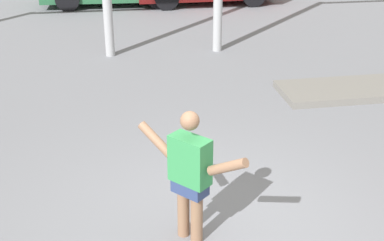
# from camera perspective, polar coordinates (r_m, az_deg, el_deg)

# --- Properties ---
(ground_plane) EXTENTS (36.00, 36.00, 0.00)m
(ground_plane) POSITION_cam_1_polar(r_m,az_deg,el_deg) (6.21, 3.69, -10.99)
(ground_plane) COLOR slate
(skateboarder) EXTENTS (1.01, 1.10, 1.51)m
(skateboarder) POSITION_cam_1_polar(r_m,az_deg,el_deg) (5.54, -0.22, -5.56)
(skateboarder) COLOR #8C664C
(skateboarder) RESTS_ON ground_plane
(manual_pad) EXTENTS (3.35, 1.16, 0.13)m
(manual_pad) POSITION_cam_1_polar(r_m,az_deg,el_deg) (10.31, 18.45, 3.25)
(manual_pad) COLOR slate
(manual_pad) RESTS_ON ground_plane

